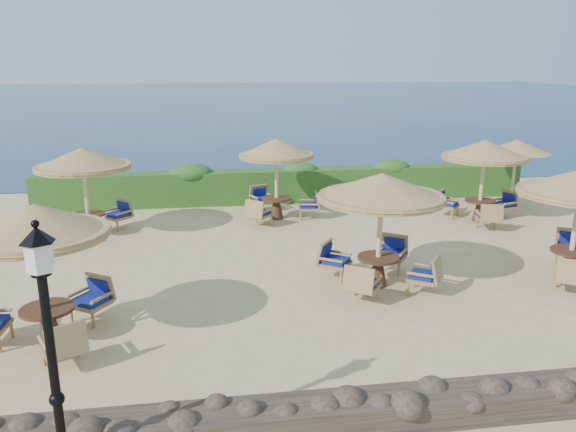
# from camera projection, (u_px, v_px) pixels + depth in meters

# --- Properties ---
(ground) EXTENTS (120.00, 120.00, 0.00)m
(ground) POSITION_uv_depth(u_px,v_px,m) (329.00, 269.00, 14.06)
(ground) COLOR #CDB782
(ground) RESTS_ON ground
(sea) EXTENTS (160.00, 160.00, 0.00)m
(sea) POSITION_uv_depth(u_px,v_px,m) (224.00, 98.00, 80.82)
(sea) COLOR #0B2249
(sea) RESTS_ON ground
(hedge) EXTENTS (18.00, 0.90, 1.20)m
(hedge) POSITION_uv_depth(u_px,v_px,m) (287.00, 185.00, 20.76)
(hedge) COLOR #214D18
(hedge) RESTS_ON ground
(stone_wall) EXTENTS (15.00, 0.65, 0.44)m
(stone_wall) POSITION_uv_depth(u_px,v_px,m) (423.00, 406.00, 8.09)
(stone_wall) COLOR #4F3F32
(stone_wall) RESTS_ON ground
(lamp_post) EXTENTS (0.44, 0.44, 3.31)m
(lamp_post) POSITION_uv_depth(u_px,v_px,m) (54.00, 372.00, 6.48)
(lamp_post) COLOR black
(lamp_post) RESTS_ON ground
(extra_parasol) EXTENTS (2.30, 2.30, 2.41)m
(extra_parasol) POSITION_uv_depth(u_px,v_px,m) (517.00, 147.00, 19.55)
(extra_parasol) COLOR beige
(extra_parasol) RESTS_ON ground
(cafe_set_0) EXTENTS (2.67, 2.77, 2.65)m
(cafe_set_0) POSITION_uv_depth(u_px,v_px,m) (40.00, 249.00, 9.88)
(cafe_set_0) COLOR beige
(cafe_set_0) RESTS_ON ground
(cafe_set_1) EXTENTS (2.87, 2.87, 2.65)m
(cafe_set_1) POSITION_uv_depth(u_px,v_px,m) (381.00, 209.00, 12.55)
(cafe_set_1) COLOR beige
(cafe_set_1) RESTS_ON ground
(cafe_set_3) EXTENTS (2.73, 2.73, 2.65)m
(cafe_set_3) POSITION_uv_depth(u_px,v_px,m) (84.00, 170.00, 16.17)
(cafe_set_3) COLOR beige
(cafe_set_3) RESTS_ON ground
(cafe_set_4) EXTENTS (2.66, 2.74, 2.65)m
(cafe_set_4) POSITION_uv_depth(u_px,v_px,m) (276.00, 164.00, 18.15)
(cafe_set_4) COLOR beige
(cafe_set_4) RESTS_ON ground
(cafe_set_5) EXTENTS (2.78, 2.78, 2.65)m
(cafe_set_5) POSITION_uv_depth(u_px,v_px,m) (484.00, 164.00, 17.81)
(cafe_set_5) COLOR beige
(cafe_set_5) RESTS_ON ground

